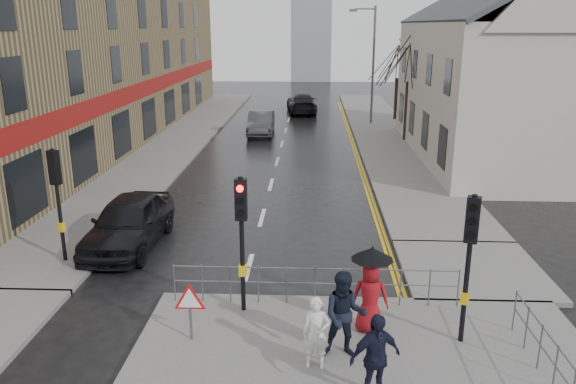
# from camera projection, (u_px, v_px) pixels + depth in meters

# --- Properties ---
(ground) EXTENTS (120.00, 120.00, 0.00)m
(ground) POSITION_uv_depth(u_px,v_px,m) (235.00, 318.00, 13.71)
(ground) COLOR black
(ground) RESTS_ON ground
(left_pavement) EXTENTS (4.00, 44.00, 0.14)m
(left_pavement) POSITION_uv_depth(u_px,v_px,m) (183.00, 136.00, 35.99)
(left_pavement) COLOR #605E5B
(left_pavement) RESTS_ON ground
(right_pavement) EXTENTS (4.00, 40.00, 0.14)m
(right_pavement) POSITION_uv_depth(u_px,v_px,m) (383.00, 132.00, 37.35)
(right_pavement) COLOR #605E5B
(right_pavement) RESTS_ON ground
(pavement_bridge_right) EXTENTS (4.00, 4.20, 0.14)m
(pavement_bridge_right) POSITION_uv_depth(u_px,v_px,m) (471.00, 269.00, 16.28)
(pavement_bridge_right) COLOR #605E5B
(pavement_bridge_right) RESTS_ON ground
(building_left_terrace) EXTENTS (8.00, 42.00, 10.00)m
(building_left_terrace) POSITION_uv_depth(u_px,v_px,m) (84.00, 57.00, 33.86)
(building_left_terrace) COLOR olive
(building_left_terrace) RESTS_ON ground
(building_right_cream) EXTENTS (9.00, 16.40, 10.10)m
(building_right_cream) POSITION_uv_depth(u_px,v_px,m) (509.00, 67.00, 29.06)
(building_right_cream) COLOR #BBB2A3
(building_right_cream) RESTS_ON ground
(church_tower) EXTENTS (5.00, 5.00, 18.00)m
(church_tower) POSITION_uv_depth(u_px,v_px,m) (312.00, 7.00, 70.43)
(church_tower) COLOR gray
(church_tower) RESTS_ON ground
(traffic_signal_near_left) EXTENTS (0.28, 0.27, 3.40)m
(traffic_signal_near_left) POSITION_uv_depth(u_px,v_px,m) (241.00, 221.00, 13.19)
(traffic_signal_near_left) COLOR black
(traffic_signal_near_left) RESTS_ON near_pavement
(traffic_signal_near_right) EXTENTS (0.34, 0.33, 3.40)m
(traffic_signal_near_right) POSITION_uv_depth(u_px,v_px,m) (470.00, 244.00, 11.82)
(traffic_signal_near_right) COLOR black
(traffic_signal_near_right) RESTS_ON near_pavement
(traffic_signal_far_left) EXTENTS (0.34, 0.33, 3.40)m
(traffic_signal_far_left) POSITION_uv_depth(u_px,v_px,m) (56.00, 185.00, 16.12)
(traffic_signal_far_left) COLOR black
(traffic_signal_far_left) RESTS_ON left_pavement
(guard_railing_front) EXTENTS (7.14, 0.04, 1.00)m
(guard_railing_front) POSITION_uv_depth(u_px,v_px,m) (315.00, 277.00, 13.96)
(guard_railing_front) COLOR #595B5E
(guard_railing_front) RESTS_ON near_pavement
(guard_railing_side) EXTENTS (0.04, 4.54, 1.00)m
(guard_railing_side) POSITION_uv_depth(u_px,v_px,m) (557.00, 359.00, 10.56)
(guard_railing_side) COLOR #595B5E
(guard_railing_side) RESTS_ON near_pavement
(warning_sign) EXTENTS (0.80, 0.07, 1.35)m
(warning_sign) POSITION_uv_depth(u_px,v_px,m) (190.00, 303.00, 12.29)
(warning_sign) COLOR #595B5E
(warning_sign) RESTS_ON near_pavement
(street_lamp) EXTENTS (1.83, 0.25, 8.00)m
(street_lamp) POSITION_uv_depth(u_px,v_px,m) (371.00, 58.00, 38.92)
(street_lamp) COLOR #595B5E
(street_lamp) RESTS_ON right_pavement
(tree_near) EXTENTS (2.40, 2.40, 6.58)m
(tree_near) POSITION_uv_depth(u_px,v_px,m) (410.00, 56.00, 32.98)
(tree_near) COLOR black
(tree_near) RESTS_ON right_pavement
(tree_far) EXTENTS (2.40, 2.40, 5.64)m
(tree_far) POSITION_uv_depth(u_px,v_px,m) (398.00, 60.00, 40.82)
(tree_far) COLOR black
(tree_far) RESTS_ON right_pavement
(pedestrian_a) EXTENTS (0.57, 0.39, 1.53)m
(pedestrian_a) POSITION_uv_depth(u_px,v_px,m) (316.00, 333.00, 11.34)
(pedestrian_a) COLOR silver
(pedestrian_a) RESTS_ON near_pavement
(pedestrian_b) EXTENTS (0.95, 0.75, 1.91)m
(pedestrian_b) POSITION_uv_depth(u_px,v_px,m) (345.00, 315.00, 11.64)
(pedestrian_b) COLOR black
(pedestrian_b) RESTS_ON near_pavement
(pedestrian_with_umbrella) EXTENTS (0.96, 0.96, 2.05)m
(pedestrian_with_umbrella) POSITION_uv_depth(u_px,v_px,m) (371.00, 286.00, 12.59)
(pedestrian_with_umbrella) COLOR maroon
(pedestrian_with_umbrella) RESTS_ON near_pavement
(pedestrian_d) EXTENTS (1.12, 0.82, 1.76)m
(pedestrian_d) POSITION_uv_depth(u_px,v_px,m) (375.00, 358.00, 10.29)
(pedestrian_d) COLOR black
(pedestrian_d) RESTS_ON near_pavement
(car_parked) EXTENTS (2.12, 4.92, 1.65)m
(car_parked) POSITION_uv_depth(u_px,v_px,m) (129.00, 222.00, 17.95)
(car_parked) COLOR black
(car_parked) RESTS_ON ground
(car_mid) EXTENTS (1.68, 4.56, 1.49)m
(car_mid) POSITION_uv_depth(u_px,v_px,m) (261.00, 123.00, 36.61)
(car_mid) COLOR #4B4D51
(car_mid) RESTS_ON ground
(car_far) EXTENTS (2.75, 5.62, 1.57)m
(car_far) POSITION_uv_depth(u_px,v_px,m) (302.00, 103.00, 45.50)
(car_far) COLOR black
(car_far) RESTS_ON ground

